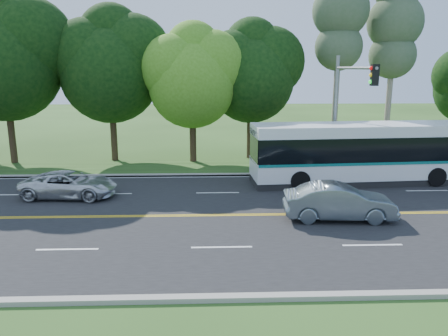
{
  "coord_description": "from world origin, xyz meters",
  "views": [
    {
      "loc": [
        -0.93,
        -18.15,
        6.33
      ],
      "look_at": [
        -0.22,
        2.0,
        1.68
      ],
      "focal_mm": 35.0,
      "sensor_mm": 36.0,
      "label": 1
    }
  ],
  "objects_px": {
    "traffic_signal": "(346,99)",
    "suv": "(69,184)",
    "transit_bus": "(365,154)",
    "sedan": "(339,202)"
  },
  "relations": [
    {
      "from": "traffic_signal",
      "to": "suv",
      "type": "height_order",
      "value": "traffic_signal"
    },
    {
      "from": "traffic_signal",
      "to": "suv",
      "type": "xyz_separation_m",
      "value": [
        -14.37,
        -2.38,
        -4.01
      ]
    },
    {
      "from": "transit_bus",
      "to": "suv",
      "type": "relative_size",
      "value": 2.77
    },
    {
      "from": "traffic_signal",
      "to": "transit_bus",
      "type": "relative_size",
      "value": 0.55
    },
    {
      "from": "traffic_signal",
      "to": "transit_bus",
      "type": "distance_m",
      "value": 3.27
    },
    {
      "from": "traffic_signal",
      "to": "suv",
      "type": "relative_size",
      "value": 1.52
    },
    {
      "from": "transit_bus",
      "to": "sedan",
      "type": "xyz_separation_m",
      "value": [
        -3.19,
        -6.03,
        -0.87
      ]
    },
    {
      "from": "traffic_signal",
      "to": "sedan",
      "type": "bearing_deg",
      "value": -107.59
    },
    {
      "from": "suv",
      "to": "transit_bus",
      "type": "bearing_deg",
      "value": -77.02
    },
    {
      "from": "traffic_signal",
      "to": "sedan",
      "type": "height_order",
      "value": "traffic_signal"
    }
  ]
}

